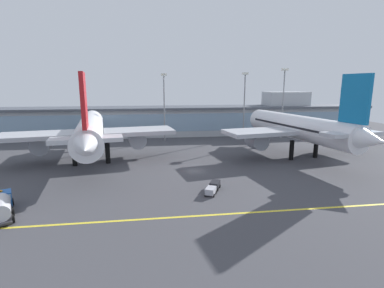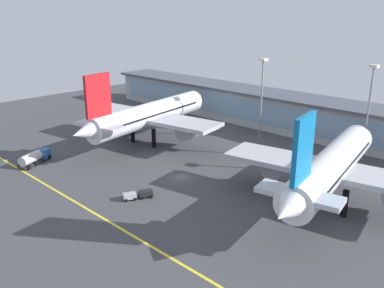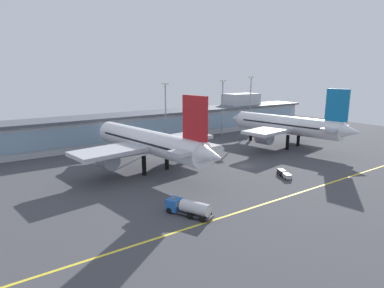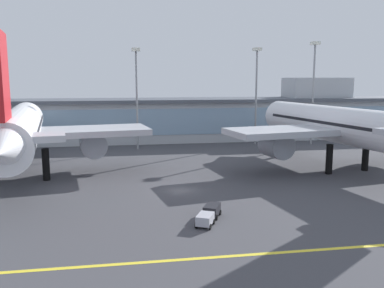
{
  "view_description": "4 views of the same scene",
  "coord_description": "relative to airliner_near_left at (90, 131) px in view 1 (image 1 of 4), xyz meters",
  "views": [
    {
      "loc": [
        -9.01,
        -60.23,
        18.41
      ],
      "look_at": [
        0.02,
        3.23,
        5.37
      ],
      "focal_mm": 27.21,
      "sensor_mm": 36.0,
      "label": 1
    },
    {
      "loc": [
        57.92,
        -56.68,
        34.37
      ],
      "look_at": [
        -4.14,
        7.8,
        4.74
      ],
      "focal_mm": 38.22,
      "sensor_mm": 36.0,
      "label": 2
    },
    {
      "loc": [
        -61.18,
        -63.67,
        25.61
      ],
      "look_at": [
        -9.73,
        11.56,
        5.35
      ],
      "focal_mm": 30.4,
      "sensor_mm": 36.0,
      "label": 3
    },
    {
      "loc": [
        -7.48,
        -55.03,
        15.41
      ],
      "look_at": [
        3.67,
        11.73,
        4.66
      ],
      "focal_mm": 38.4,
      "sensor_mm": 36.0,
      "label": 4
    }
  ],
  "objects": [
    {
      "name": "ground_plane",
      "position": [
        23.55,
        -11.7,
        -7.57
      ],
      "size": [
        205.34,
        205.34,
        0.0
      ],
      "primitive_type": "plane",
      "color": "#424247"
    },
    {
      "name": "taxiway_centreline_stripe",
      "position": [
        23.55,
        -33.7,
        -7.56
      ],
      "size": [
        164.27,
        0.5,
        0.01
      ],
      "primitive_type": "cube",
      "color": "yellow",
      "rests_on": "ground"
    },
    {
      "name": "terminal_building",
      "position": [
        25.67,
        35.84,
        -1.88
      ],
      "size": [
        149.67,
        14.0,
        15.74
      ],
      "color": "#ADB2B7",
      "rests_on": "ground"
    },
    {
      "name": "airliner_near_left",
      "position": [
        0.0,
        0.0,
        0.0
      ],
      "size": [
        41.23,
        51.07,
        20.65
      ],
      "rotation": [
        0.0,
        0.0,
        1.73
      ],
      "color": "black",
      "rests_on": "ground"
    },
    {
      "name": "airliner_near_right",
      "position": [
        52.2,
        -2.07,
        -0.01
      ],
      "size": [
        40.31,
        48.61,
        20.61
      ],
      "rotation": [
        0.0,
        0.0,
        1.75
      ],
      "color": "black",
      "rests_on": "ground"
    },
    {
      "name": "fuel_tanker_truck",
      "position": [
        -7.09,
        -29.24,
        -6.06
      ],
      "size": [
        5.96,
        9.25,
        2.9
      ],
      "rotation": [
        0.0,
        0.0,
        1.99
      ],
      "color": "black",
      "rests_on": "ground"
    },
    {
      "name": "baggage_tug_near",
      "position": [
        25.01,
        -24.49,
        -6.78
      ],
      "size": [
        3.89,
        5.7,
        1.4
      ],
      "rotation": [
        0.0,
        0.0,
        1.12
      ],
      "color": "black",
      "rests_on": "ground"
    },
    {
      "name": "apron_light_mast_west",
      "position": [
        59.92,
        23.84,
        8.04
      ],
      "size": [
        1.8,
        1.8,
        23.89
      ],
      "color": "gray",
      "rests_on": "ground"
    },
    {
      "name": "apron_light_mast_centre",
      "position": [
        46.93,
        26.45,
        7.3
      ],
      "size": [
        1.8,
        1.8,
        22.56
      ],
      "color": "gray",
      "rests_on": "ground"
    },
    {
      "name": "apron_light_mast_east",
      "position": [
        19.0,
        23.89,
        6.98
      ],
      "size": [
        1.8,
        1.8,
        21.99
      ],
      "color": "gray",
      "rests_on": "ground"
    }
  ]
}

